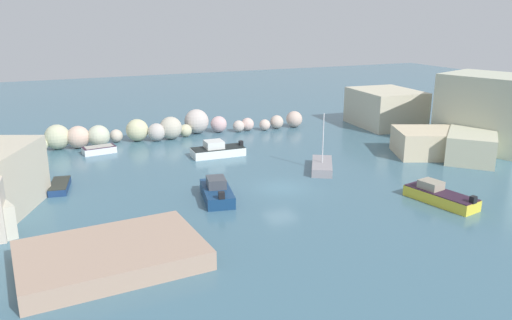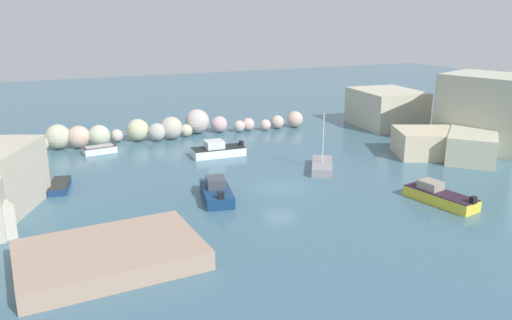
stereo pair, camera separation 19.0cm
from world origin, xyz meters
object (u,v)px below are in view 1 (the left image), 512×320
at_px(moored_boat_4, 60,186).
at_px(moored_boat_5, 217,192).
at_px(stone_dock, 111,255).
at_px(moored_boat_2, 322,166).
at_px(moored_boat_1, 217,150).
at_px(moored_boat_3, 99,150).
at_px(moored_boat_0, 439,196).
at_px(moored_boat_6, 79,261).

distance_m(moored_boat_4, moored_boat_5, 12.79).
xyz_separation_m(stone_dock, moored_boat_2, (19.76, 10.57, -0.17)).
relative_size(moored_boat_1, moored_boat_5, 1.00).
xyz_separation_m(moored_boat_2, moored_boat_3, (-17.48, 13.73, -0.01)).
distance_m(stone_dock, moored_boat_0, 23.55).
height_order(moored_boat_0, moored_boat_6, moored_boat_0).
height_order(stone_dock, moored_boat_4, stone_dock).
bearing_deg(stone_dock, moored_boat_3, 84.66).
bearing_deg(moored_boat_3, moored_boat_5, 103.37).
bearing_deg(moored_boat_3, moored_boat_2, 134.18).
xyz_separation_m(moored_boat_3, moored_boat_4, (-4.22, -9.91, -0.09)).
bearing_deg(moored_boat_1, moored_boat_0, 121.57).
bearing_deg(moored_boat_1, moored_boat_2, 132.16).
xyz_separation_m(stone_dock, moored_boat_4, (-1.95, 14.39, -0.27)).
bearing_deg(moored_boat_4, moored_boat_5, 66.84).
bearing_deg(moored_boat_0, moored_boat_3, 29.91).
relative_size(moored_boat_0, moored_boat_3, 1.71).
bearing_deg(moored_boat_2, stone_dock, 148.82).
bearing_deg(moored_boat_3, stone_dock, 76.98).
bearing_deg(moored_boat_1, stone_dock, 56.98).
bearing_deg(moored_boat_5, moored_boat_1, -8.67).
distance_m(moored_boat_1, moored_boat_2, 10.70).
bearing_deg(moored_boat_6, moored_boat_3, -96.89).
bearing_deg(moored_boat_0, moored_boat_2, 8.54).
xyz_separation_m(moored_boat_0, moored_boat_3, (-21.28, 24.15, -0.15)).
bearing_deg(moored_boat_1, moored_boat_5, 71.80).
bearing_deg(stone_dock, moored_boat_1, 55.64).
bearing_deg(moored_boat_3, moored_boat_4, 59.26).
distance_m(moored_boat_1, moored_boat_4, 15.32).
distance_m(stone_dock, moored_boat_4, 14.52).
distance_m(moored_boat_3, moored_boat_5, 18.09).
height_order(moored_boat_1, moored_boat_4, moored_boat_1).
bearing_deg(moored_boat_5, stone_dock, 141.10).
xyz_separation_m(stone_dock, moored_boat_5, (8.77, 7.42, 0.02)).
distance_m(moored_boat_0, moored_boat_6, 25.23).
distance_m(moored_boat_4, moored_boat_6, 13.77).
bearing_deg(moored_boat_6, moored_boat_2, -152.54).
height_order(stone_dock, moored_boat_5, moored_boat_5).
relative_size(moored_boat_4, moored_boat_5, 0.73).
height_order(moored_boat_0, moored_boat_3, moored_boat_0).
xyz_separation_m(moored_boat_1, moored_boat_5, (-3.99, -11.25, 0.00)).
height_order(stone_dock, moored_boat_6, stone_dock).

